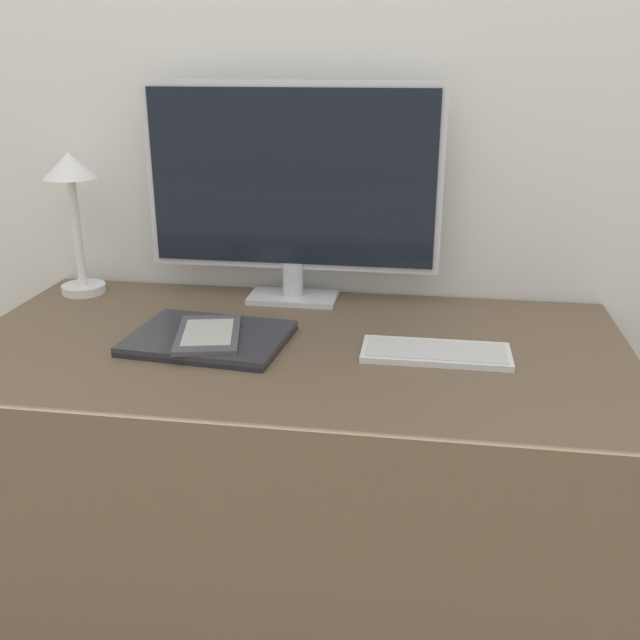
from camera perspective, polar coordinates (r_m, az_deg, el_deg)
The scene contains 7 objects.
wall_back at distance 1.67m, azimuth 0.05°, elevation 17.32°, with size 3.60×0.05×2.40m.
desk at distance 1.59m, azimuth -2.06°, elevation -14.63°, with size 1.32×0.68×0.76m.
monitor at distance 1.60m, azimuth -2.28°, elevation 10.65°, with size 0.66×0.11×0.49m.
keyboard at distance 1.36m, azimuth 9.25°, elevation -2.58°, with size 0.28×0.12×0.01m.
laptop at distance 1.42m, azimuth -8.86°, elevation -1.44°, with size 0.32×0.26×0.02m.
ereader at distance 1.41m, azimuth -8.94°, elevation -1.12°, with size 0.16×0.22×0.01m.
desk_lamp at distance 1.75m, azimuth -19.18°, elevation 9.38°, with size 0.12×0.12×0.33m.
Camera 1 is at (0.25, -1.08, 1.29)m, focal length 40.00 mm.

